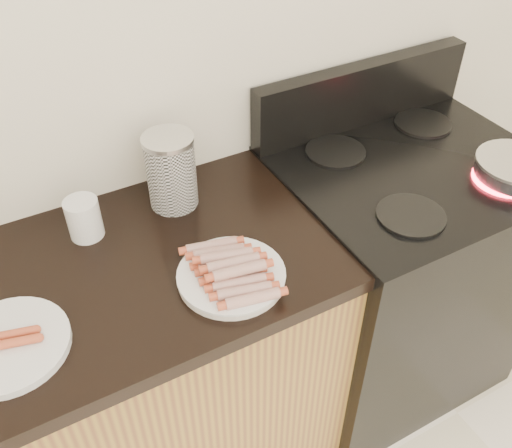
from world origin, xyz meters
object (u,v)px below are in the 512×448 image
canister (171,171)px  side_plate (8,345)px  stove (393,276)px  mug (84,218)px  main_plate (231,277)px

canister → side_plate: bearing=-149.7°
stove → canister: size_ratio=4.43×
canister → mug: canister is taller
side_plate → canister: 0.57m
main_plate → side_plate: side_plate is taller
side_plate → main_plate: bearing=-5.5°
mug → canister: bearing=3.7°
main_plate → canister: canister is taller
stove → mug: 1.06m
main_plate → canister: size_ratio=1.21×
stove → mug: size_ratio=8.61×
main_plate → side_plate: bearing=174.5°
main_plate → canister: (-0.00, 0.33, 0.10)m
side_plate → mug: size_ratio=2.39×
mug → side_plate: bearing=-132.1°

